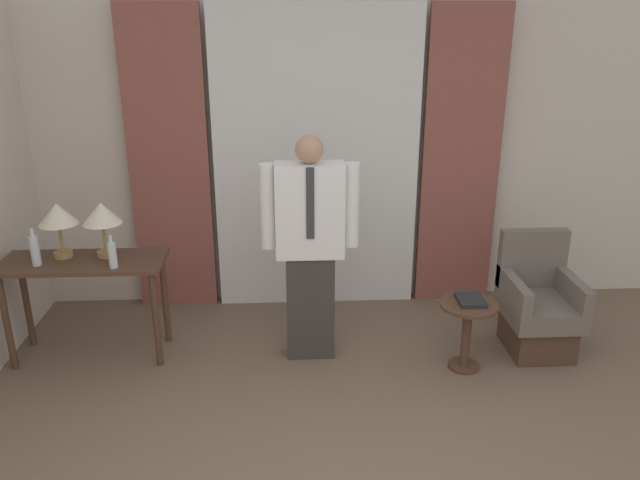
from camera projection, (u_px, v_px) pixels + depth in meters
name	position (u px, v px, depth m)	size (l,w,h in m)	color
wall_back	(316.00, 153.00, 5.39)	(10.00, 0.06, 2.70)	beige
curtain_sheer_center	(317.00, 163.00, 5.29)	(1.74, 0.06, 2.58)	white
curtain_drape_left	(169.00, 165.00, 5.23)	(0.67, 0.06, 2.58)	brown
curtain_drape_right	(461.00, 161.00, 5.35)	(0.67, 0.06, 2.58)	brown
desk	(85.00, 277.00, 4.62)	(1.19, 0.48, 0.78)	#4C3323
table_lamp_left	(58.00, 216.00, 4.53)	(0.28, 0.28, 0.41)	#9E7F47
table_lamp_right	(102.00, 216.00, 4.54)	(0.28, 0.28, 0.41)	#9E7F47
bottle_near_edge	(35.00, 250.00, 4.44)	(0.06, 0.06, 0.28)	silver
bottle_by_lamp	(112.00, 255.00, 4.41)	(0.06, 0.06, 0.24)	silver
person	(310.00, 243.00, 4.53)	(0.71, 0.23, 1.71)	#38332D
armchair	(538.00, 309.00, 4.82)	(0.53, 0.61, 0.91)	#4C3323
side_table	(467.00, 324.00, 4.54)	(0.42, 0.42, 0.53)	#4C3323
book	(471.00, 300.00, 4.49)	(0.19, 0.23, 0.03)	black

